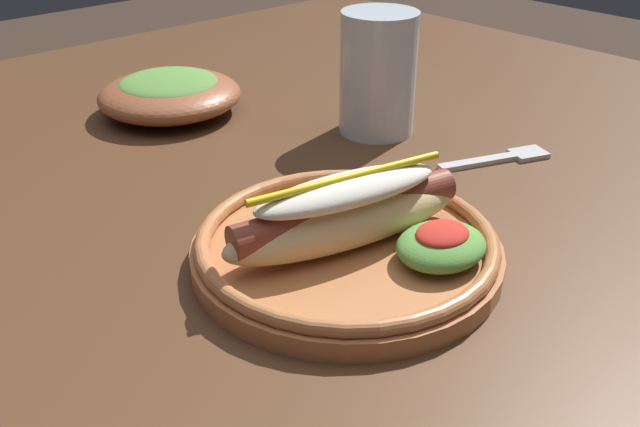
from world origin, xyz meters
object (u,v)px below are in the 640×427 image
water_cup (378,73)px  hot_dog_plate (351,237)px  fork (502,158)px  side_bowl (170,93)px

water_cup → hot_dog_plate: bearing=-140.4°
hot_dog_plate → fork: size_ratio=2.01×
hot_dog_plate → fork: bearing=7.4°
fork → side_bowl: side_bowl is taller
fork → water_cup: size_ratio=0.91×
hot_dog_plate → side_bowl: bearing=79.3°
fork → water_cup: (-0.04, 0.14, 0.06)m
water_cup → fork: bearing=-75.5°
fork → water_cup: water_cup is taller
water_cup → side_bowl: bearing=124.7°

